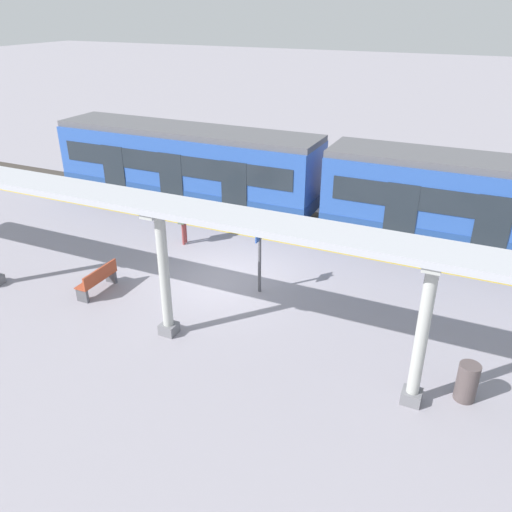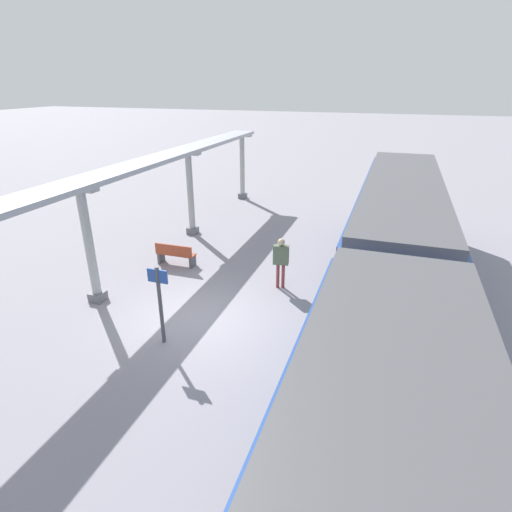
# 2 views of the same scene
# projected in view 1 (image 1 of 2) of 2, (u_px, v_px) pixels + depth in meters

# --- Properties ---
(ground_plane) EXTENTS (176.00, 176.00, 0.00)m
(ground_plane) POSITION_uv_depth(u_px,v_px,m) (224.00, 279.00, 17.04)
(ground_plane) COLOR gray
(tactile_edge_strip) EXTENTS (0.38, 33.75, 0.01)m
(tactile_edge_strip) POSITION_uv_depth(u_px,v_px,m) (268.00, 238.00, 19.99)
(tactile_edge_strip) COLOR gold
(tactile_edge_strip) RESTS_ON ground
(trackbed) EXTENTS (3.20, 45.75, 0.01)m
(trackbed) POSITION_uv_depth(u_px,v_px,m) (285.00, 222.00, 21.45)
(trackbed) COLOR #38332D
(trackbed) RESTS_ON ground
(train_near_carriage) EXTENTS (2.65, 11.71, 3.48)m
(train_near_carriage) POSITION_uv_depth(u_px,v_px,m) (187.00, 166.00, 22.36)
(train_near_carriage) COLOR #284EA0
(train_near_carriage) RESTS_ON ground
(train_far_carriage) EXTENTS (2.65, 11.71, 3.48)m
(train_far_carriage) POSITION_uv_depth(u_px,v_px,m) (495.00, 209.00, 17.76)
(train_far_carriage) COLOR #284EA0
(train_far_carriage) RESTS_ON ground
(canopy_pillar_third) EXTENTS (1.10, 0.44, 3.68)m
(canopy_pillar_third) POSITION_uv_depth(u_px,v_px,m) (164.00, 273.00, 13.44)
(canopy_pillar_third) COLOR slate
(canopy_pillar_third) RESTS_ON ground
(canopy_pillar_fourth) EXTENTS (1.10, 0.44, 3.68)m
(canopy_pillar_fourth) POSITION_uv_depth(u_px,v_px,m) (422.00, 334.00, 11.00)
(canopy_pillar_fourth) COLOR slate
(canopy_pillar_fourth) RESTS_ON ground
(canopy_beam) EXTENTS (1.20, 27.29, 0.16)m
(canopy_beam) POSITION_uv_depth(u_px,v_px,m) (161.00, 205.00, 12.57)
(canopy_beam) COLOR #A8AAB2
(canopy_beam) RESTS_ON canopy_pillar_nearest
(bench_near_end) EXTENTS (1.50, 0.45, 0.86)m
(bench_near_end) POSITION_uv_depth(u_px,v_px,m) (98.00, 279.00, 16.09)
(bench_near_end) COLOR #9E3F24
(bench_near_end) RESTS_ON ground
(trash_bin) EXTENTS (0.48, 0.48, 0.94)m
(trash_bin) POSITION_uv_depth(u_px,v_px,m) (467.00, 382.00, 11.71)
(trash_bin) COLOR #4E4342
(trash_bin) RESTS_ON ground
(platform_info_sign) EXTENTS (0.56, 0.10, 2.20)m
(platform_info_sign) POSITION_uv_depth(u_px,v_px,m) (260.00, 253.00, 15.75)
(platform_info_sign) COLOR #4C4C51
(platform_info_sign) RESTS_ON ground
(passenger_waiting_near_edge) EXTENTS (0.54, 0.30, 1.76)m
(passenger_waiting_near_edge) POSITION_uv_depth(u_px,v_px,m) (183.00, 216.00, 19.07)
(passenger_waiting_near_edge) COLOR brown
(passenger_waiting_near_edge) RESTS_ON ground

